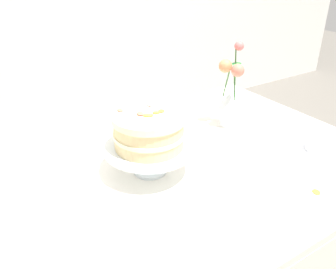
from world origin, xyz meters
The scene contains 8 objects.
dining_table centered at (0.00, -0.03, 0.65)m, with size 1.40×1.00×0.74m.
linen_napkin centered at (-0.12, 0.00, 0.74)m, with size 0.32×0.32×0.00m, color white.
cake_stand centered at (-0.12, 0.00, 0.82)m, with size 0.29×0.29×0.10m.
layer_cake centered at (-0.12, 0.00, 0.90)m, with size 0.23×0.23×0.12m.
flower_vase centered at (0.34, 0.13, 0.87)m, with size 0.10×0.12×0.35m.
teacup centered at (0.46, -0.22, 0.77)m, with size 0.12×0.12×0.06m.
loose_petal_0 centered at (0.25, -0.37, 0.74)m, with size 0.03×0.02×0.01m, color orange.
loose_petal_1 centered at (0.01, 0.19, 0.74)m, with size 0.03×0.02×0.01m, color #E56B51.
Camera 1 is at (-0.59, -0.84, 1.38)m, focal length 36.96 mm.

